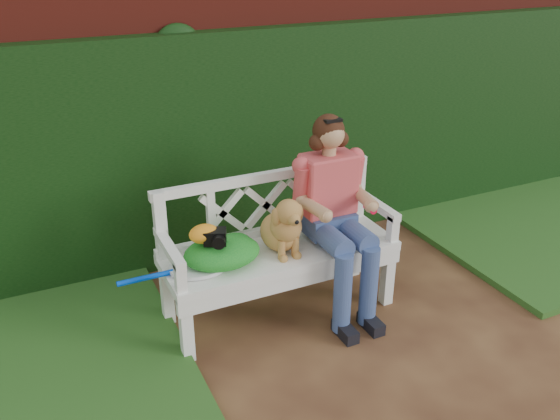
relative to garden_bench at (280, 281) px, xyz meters
name	(u,v)px	position (x,y,z in m)	size (l,w,h in m)	color
ground	(394,358)	(0.41, -0.72, -0.24)	(60.00, 60.00, 0.00)	#3C1F14
brick_wall	(263,102)	(0.41, 1.18, 0.86)	(10.00, 0.30, 2.20)	maroon
ivy_hedge	(275,141)	(0.41, 0.96, 0.61)	(10.00, 0.18, 1.70)	#16330F
garden_bench	(280,281)	(0.00, 0.00, 0.00)	(1.58, 0.60, 0.48)	white
seated_woman	(330,220)	(0.35, -0.02, 0.38)	(0.52, 0.69, 1.23)	#FF6274
dog	(282,223)	(0.00, -0.03, 0.44)	(0.26, 0.36, 0.39)	olive
tennis_racket	(194,267)	(-0.58, -0.02, 0.26)	(0.70, 0.29, 0.03)	silver
green_bag	(222,252)	(-0.40, -0.02, 0.32)	(0.47, 0.36, 0.16)	#217A24
camera_item	(215,237)	(-0.44, -0.04, 0.44)	(0.13, 0.10, 0.09)	black
baseball_glove	(204,234)	(-0.50, 0.00, 0.46)	(0.18, 0.13, 0.11)	orange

